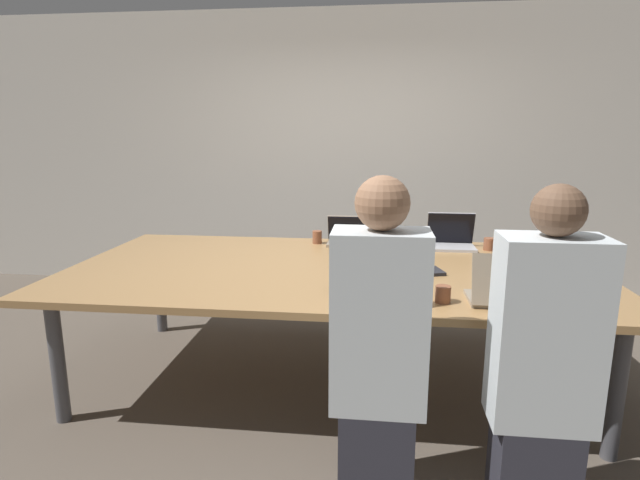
% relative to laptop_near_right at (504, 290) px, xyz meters
% --- Properties ---
extents(ground_plane, '(24.00, 24.00, 0.00)m').
position_rel_laptop_near_right_xyz_m(ground_plane, '(-0.91, 0.61, -0.85)').
color(ground_plane, brown).
extents(curtain_wall, '(12.00, 0.06, 2.80)m').
position_rel_laptop_near_right_xyz_m(curtain_wall, '(-0.91, 2.72, 0.55)').
color(curtain_wall, beige).
rests_on(curtain_wall, ground_plane).
extents(conference_table, '(3.30, 1.69, 0.77)m').
position_rel_laptop_near_right_xyz_m(conference_table, '(-0.91, 0.61, -0.13)').
color(conference_table, '#9E7547').
rests_on(conference_table, ground_plane).
extents(laptop_near_right, '(0.33, 0.26, 0.27)m').
position_rel_laptop_near_right_xyz_m(laptop_near_right, '(0.00, 0.00, 0.00)').
color(laptop_near_right, gray).
rests_on(laptop_near_right, conference_table).
extents(person_near_right, '(0.40, 0.24, 1.42)m').
position_rel_laptop_near_right_xyz_m(person_near_right, '(0.04, -0.51, -0.16)').
color(person_near_right, '#2D2D38').
rests_on(person_near_right, ground_plane).
extents(cup_near_right, '(0.08, 0.08, 0.10)m').
position_rel_laptop_near_right_xyz_m(cup_near_right, '(0.27, 0.02, -0.03)').
color(cup_near_right, '#232328').
rests_on(cup_near_right, conference_table).
extents(laptop_far_center, '(0.36, 0.22, 0.22)m').
position_rel_laptop_near_right_xyz_m(laptop_far_center, '(-0.82, 1.28, -0.01)').
color(laptop_far_center, gray).
rests_on(laptop_far_center, conference_table).
extents(cup_far_center, '(0.07, 0.07, 0.10)m').
position_rel_laptop_near_right_xyz_m(cup_far_center, '(-1.08, 1.28, -0.03)').
color(cup_far_center, brown).
rests_on(cup_far_center, conference_table).
extents(laptop_near_midright, '(0.35, 0.23, 0.23)m').
position_rel_laptop_near_right_xyz_m(laptop_near_midright, '(-0.54, -0.03, -0.01)').
color(laptop_near_midright, silver).
rests_on(laptop_near_midright, conference_table).
extents(person_near_midright, '(0.40, 0.24, 1.45)m').
position_rel_laptop_near_right_xyz_m(person_near_midright, '(-0.61, -0.46, -0.14)').
color(person_near_midright, '#2D2D38').
rests_on(person_near_midright, ground_plane).
extents(cup_near_midright, '(0.08, 0.08, 0.09)m').
position_rel_laptop_near_right_xyz_m(cup_near_midright, '(-0.29, -0.00, -0.03)').
color(cup_near_midright, brown).
rests_on(cup_near_midright, conference_table).
extents(bottle_near_midright, '(0.08, 0.08, 0.24)m').
position_rel_laptop_near_right_xyz_m(bottle_near_midright, '(-0.81, 0.16, 0.03)').
color(bottle_near_midright, black).
rests_on(bottle_near_midright, conference_table).
extents(laptop_far_right, '(0.34, 0.26, 0.26)m').
position_rel_laptop_near_right_xyz_m(laptop_far_right, '(-0.08, 1.26, -0.00)').
color(laptop_far_right, '#B7B7BC').
rests_on(laptop_far_right, conference_table).
extents(cup_far_right, '(0.08, 0.08, 0.09)m').
position_rel_laptop_near_right_xyz_m(cup_far_right, '(0.18, 1.20, -0.03)').
color(cup_far_right, brown).
rests_on(cup_far_right, conference_table).
extents(stapler, '(0.05, 0.15, 0.05)m').
position_rel_laptop_near_right_xyz_m(stapler, '(-0.65, 0.46, -0.05)').
color(stapler, black).
rests_on(stapler, conference_table).
extents(notebook, '(0.24, 0.22, 0.02)m').
position_rel_laptop_near_right_xyz_m(notebook, '(-0.33, 0.53, -0.07)').
color(notebook, '#232328').
rests_on(notebook, conference_table).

